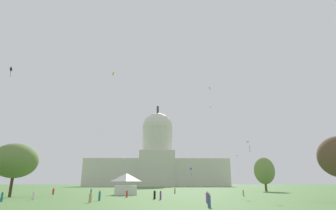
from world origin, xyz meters
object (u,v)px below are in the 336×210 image
(person_white_mid_center, at_px, (33,196))
(kite_orange_low, at_px, (172,165))
(event_tent, at_px, (126,184))
(person_teal_edge_east, at_px, (100,196))
(person_red_lawn_far_right, at_px, (127,194))
(kite_blue_low, at_px, (191,170))
(kite_magenta_low, at_px, (238,157))
(tree_west_near, at_px, (15,161))
(person_tan_back_right, at_px, (90,198))
(kite_white_mid, at_px, (124,158))
(person_teal_near_tent, at_px, (91,191))
(kite_cyan_high, at_px, (210,89))
(capitol_building, at_px, (157,161))
(kite_violet_low, at_px, (250,143))
(kite_yellow_high, at_px, (113,74))
(kite_green_high, at_px, (211,107))
(kite_lime_low, at_px, (205,161))
(person_black_back_left, at_px, (155,195))
(person_red_edge_west, at_px, (53,192))
(person_tan_deep_crowd, at_px, (175,191))
(person_purple_mid_right, at_px, (161,195))
(kite_black_mid, at_px, (11,70))
(person_purple_front_right, at_px, (207,197))
(person_denim_aisle_center, at_px, (209,201))
(tree_east_mid, at_px, (264,171))
(person_teal_front_center, at_px, (2,197))
(person_tan_near_tree_east, at_px, (243,193))

(person_white_mid_center, bearing_deg, kite_orange_low, 33.27)
(event_tent, distance_m, person_teal_edge_east, 23.21)
(person_red_lawn_far_right, distance_m, kite_blue_low, 83.61)
(kite_magenta_low, bearing_deg, tree_west_near, 134.59)
(person_tan_back_right, xyz_separation_m, kite_white_mid, (-12.37, 133.39, 17.90))
(person_teal_near_tent, bearing_deg, kite_cyan_high, 55.05)
(capitol_building, relative_size, kite_violet_low, 53.76)
(kite_yellow_high, xyz_separation_m, kite_green_high, (49.24, 24.92, -8.30))
(kite_lime_low, xyz_separation_m, kite_green_high, (1.62, -17.18, 27.31))
(person_red_lawn_far_right, bearing_deg, kite_green_high, -92.96)
(person_black_back_left, bearing_deg, person_white_mid_center, -19.37)
(person_red_edge_west, height_order, person_tan_deep_crowd, person_tan_deep_crowd)
(kite_orange_low, bearing_deg, person_tan_deep_crowd, 115.39)
(person_white_mid_center, relative_size, person_purple_mid_right, 0.92)
(person_purple_mid_right, relative_size, kite_cyan_high, 0.36)
(person_black_back_left, height_order, kite_yellow_high, kite_yellow_high)
(person_black_back_left, height_order, kite_blue_low, kite_blue_low)
(person_red_edge_west, bearing_deg, kite_yellow_high, 11.26)
(person_tan_deep_crowd, height_order, kite_cyan_high, kite_cyan_high)
(kite_magenta_low, relative_size, kite_lime_low, 1.20)
(person_purple_mid_right, relative_size, kite_lime_low, 1.11)
(kite_lime_low, bearing_deg, person_teal_near_tent, 160.16)
(kite_black_mid, xyz_separation_m, kite_lime_low, (64.38, 90.50, -16.05))
(person_tan_back_right, height_order, person_purple_front_right, person_purple_front_right)
(tree_west_near, xyz_separation_m, kite_cyan_high, (56.08, 55.89, 37.78))
(person_tan_back_right, xyz_separation_m, person_denim_aisle_center, (17.48, -8.90, 0.10))
(event_tent, relative_size, person_black_back_left, 3.79)
(person_red_edge_west, bearing_deg, tree_east_mid, -49.72)
(person_teal_edge_east, relative_size, kite_violet_low, 0.82)
(person_teal_near_tent, height_order, kite_cyan_high, kite_cyan_high)
(kite_blue_low, relative_size, kite_green_high, 3.01)
(tree_east_mid, relative_size, kite_black_mid, 4.57)
(person_red_lawn_far_right, xyz_separation_m, kite_black_mid, (-31.17, 3.34, 30.02))
(person_denim_aisle_center, xyz_separation_m, kite_green_high, (21.41, 100.66, 41.17))
(capitol_building, height_order, person_purple_mid_right, capitol_building)
(person_red_edge_west, relative_size, kite_black_mid, 0.64)
(tree_west_near, distance_m, kite_violet_low, 52.10)
(capitol_building, distance_m, event_tent, 149.20)
(person_teal_front_center, distance_m, kite_black_mid, 36.40)
(person_black_back_left, xyz_separation_m, kite_magenta_low, (34.13, 58.11, 12.75))
(tree_west_near, height_order, kite_green_high, kite_green_high)
(person_teal_front_center, height_order, kite_black_mid, kite_black_mid)
(person_teal_front_center, relative_size, person_red_lawn_far_right, 1.07)
(person_tan_near_tree_east, bearing_deg, tree_east_mid, -106.27)
(tree_west_near, height_order, person_tan_near_tree_east, tree_west_near)
(person_teal_near_tent, relative_size, kite_cyan_high, 0.33)
(person_teal_front_center, height_order, person_tan_deep_crowd, person_tan_deep_crowd)
(person_teal_front_center, bearing_deg, person_tan_deep_crowd, 159.82)
(person_white_mid_center, bearing_deg, kite_yellow_high, 50.68)
(tree_east_mid, relative_size, kite_lime_low, 8.10)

